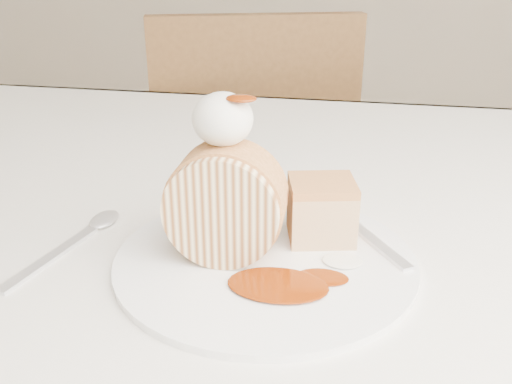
# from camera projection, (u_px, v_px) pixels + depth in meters

# --- Properties ---
(table) EXTENTS (1.40, 0.90, 0.75)m
(table) POSITION_uv_depth(u_px,v_px,m) (329.00, 277.00, 0.65)
(table) COLOR silver
(table) RESTS_ON ground
(chair_far) EXTENTS (0.53, 0.53, 0.89)m
(chair_far) POSITION_uv_depth(u_px,v_px,m) (251.00, 179.00, 1.32)
(chair_far) COLOR brown
(chair_far) RESTS_ON ground
(plate) EXTENTS (0.32, 0.32, 0.01)m
(plate) POSITION_uv_depth(u_px,v_px,m) (265.00, 260.00, 0.50)
(plate) COLOR white
(plate) RESTS_ON table
(roulade_slice) EXTENTS (0.10, 0.06, 0.10)m
(roulade_slice) POSITION_uv_depth(u_px,v_px,m) (225.00, 204.00, 0.48)
(roulade_slice) COLOR beige
(roulade_slice) RESTS_ON plate
(cake_chunk) EXTENTS (0.07, 0.07, 0.05)m
(cake_chunk) POSITION_uv_depth(u_px,v_px,m) (321.00, 213.00, 0.52)
(cake_chunk) COLOR #D18B4F
(cake_chunk) RESTS_ON plate
(whipped_cream) EXTENTS (0.05, 0.05, 0.04)m
(whipped_cream) POSITION_uv_depth(u_px,v_px,m) (223.00, 119.00, 0.47)
(whipped_cream) COLOR silver
(whipped_cream) RESTS_ON roulade_slice
(caramel_drizzle) EXTENTS (0.03, 0.02, 0.01)m
(caramel_drizzle) POSITION_uv_depth(u_px,v_px,m) (241.00, 92.00, 0.45)
(caramel_drizzle) COLOR #6D2304
(caramel_drizzle) RESTS_ON whipped_cream
(caramel_pool) EXTENTS (0.09, 0.07, 0.00)m
(caramel_pool) POSITION_uv_depth(u_px,v_px,m) (278.00, 285.00, 0.45)
(caramel_pool) COLOR #6D2304
(caramel_pool) RESTS_ON plate
(fork) EXTENTS (0.10, 0.14, 0.00)m
(fork) POSITION_uv_depth(u_px,v_px,m) (372.00, 240.00, 0.52)
(fork) COLOR silver
(fork) RESTS_ON plate
(spoon) EXTENTS (0.05, 0.15, 0.00)m
(spoon) POSITION_uv_depth(u_px,v_px,m) (51.00, 258.00, 0.51)
(spoon) COLOR silver
(spoon) RESTS_ON table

